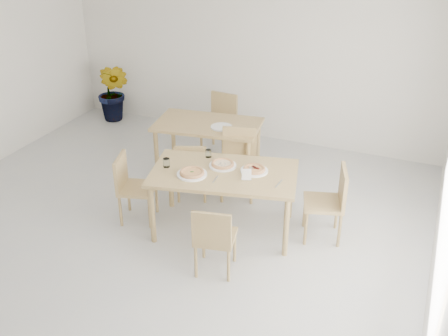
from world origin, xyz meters
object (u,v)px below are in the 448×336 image
at_px(plate_margherita, 192,174).
at_px(chair_back_n, 221,119).
at_px(plate_mushroom, 223,165).
at_px(plate_pepperoni, 254,171).
at_px(chair_back_s, 192,167).
at_px(potted_plant, 114,92).
at_px(chair_west, 131,184).
at_px(plate_empty, 222,127).
at_px(tumbler_a, 208,153).
at_px(chair_east, 331,199).
at_px(pizza_pepperoni, 254,169).
at_px(main_table, 224,178).
at_px(napkin_holder, 247,175).
at_px(second_table, 208,129).
at_px(tumbler_b, 166,163).
at_px(chair_south, 214,236).
at_px(pizza_mushroom, 223,164).
at_px(pizza_margherita, 192,172).
at_px(chair_north, 239,157).

distance_m(plate_margherita, chair_back_n, 2.27).
relative_size(plate_mushroom, plate_pepperoni, 1.01).
xyz_separation_m(chair_back_s, potted_plant, (-2.39, 1.86, 0.05)).
distance_m(chair_west, plate_empty, 1.49).
bearing_deg(tumbler_a, plate_margherita, -87.46).
height_order(chair_east, pizza_pepperoni, chair_east).
height_order(main_table, plate_mushroom, plate_mushroom).
height_order(main_table, chair_east, chair_east).
height_order(napkin_holder, second_table, napkin_holder).
xyz_separation_m(tumbler_b, chair_back_n, (-0.26, 2.11, -0.30)).
xyz_separation_m(chair_south, pizza_mushroom, (-0.29, 0.91, 0.32)).
bearing_deg(tumbler_a, plate_empty, 103.38).
distance_m(chair_west, tumbler_a, 0.97).
bearing_deg(tumbler_a, second_table, 115.08).
bearing_deg(chair_east, plate_empty, -132.73).
distance_m(main_table, plate_mushroom, 0.16).
height_order(main_table, plate_pepperoni, plate_pepperoni).
distance_m(chair_back_s, chair_back_n, 1.52).
relative_size(chair_east, pizza_margherita, 2.70).
bearing_deg(main_table, potted_plant, 129.12).
distance_m(plate_pepperoni, potted_plant, 4.00).
distance_m(chair_north, chair_back_n, 1.33).
bearing_deg(chair_back_n, chair_west, -89.76).
height_order(main_table, pizza_mushroom, pizza_mushroom).
relative_size(chair_east, tumbler_b, 8.59).
height_order(pizza_pepperoni, plate_empty, pizza_pepperoni).
bearing_deg(plate_pepperoni, tumbler_b, -163.46).
distance_m(plate_margherita, plate_mushroom, 0.39).
relative_size(chair_west, chair_back_n, 0.94).
height_order(tumbler_a, chair_back_s, tumbler_a).
height_order(pizza_pepperoni, potted_plant, potted_plant).
bearing_deg(pizza_mushroom, plate_empty, 114.02).
distance_m(chair_south, tumbler_a, 1.23).
height_order(chair_east, chair_back_n, chair_back_n).
bearing_deg(chair_south, plate_empty, -80.42).
distance_m(tumbler_b, second_table, 1.35).
bearing_deg(chair_east, second_table, -131.66).
height_order(pizza_pepperoni, napkin_holder, napkin_holder).
bearing_deg(plate_empty, pizza_pepperoni, -50.33).
relative_size(plate_pepperoni, chair_back_s, 0.39).
height_order(chair_west, potted_plant, potted_plant).
height_order(plate_mushroom, plate_pepperoni, same).
distance_m(plate_margherita, potted_plant, 3.74).
relative_size(plate_pepperoni, tumbler_b, 3.03).
bearing_deg(napkin_holder, chair_west, 165.33).
bearing_deg(main_table, chair_west, 178.26).
height_order(main_table, tumbler_b, tumbler_b).
bearing_deg(main_table, chair_back_s, 130.41).
xyz_separation_m(plate_mushroom, plate_empty, (-0.45, 1.01, 0.00)).
bearing_deg(chair_east, pizza_margherita, -86.76).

